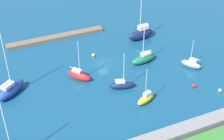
{
  "coord_description": "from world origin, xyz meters",
  "views": [
    {
      "loc": [
        25.41,
        63.54,
        45.35
      ],
      "look_at": [
        0.0,
        5.44,
        1.5
      ],
      "focal_mm": 53.17,
      "sensor_mm": 36.0,
      "label": 1
    }
  ],
  "objects_px": {
    "mooring_buoy_white": "(220,90)",
    "mooring_buoy_yellow": "(93,55)",
    "sailboat_navy_inner_mooring": "(122,85)",
    "sailboat_yellow_mid_basin": "(146,99)",
    "sailboat_gray_lone_south": "(191,64)",
    "pier_dock": "(56,37)",
    "sailboat_navy_along_channel": "(141,34)",
    "mooring_buoy_red": "(194,86)",
    "sailboat_blue_west_end": "(11,89)",
    "sailboat_green_far_north": "(144,58)",
    "sailboat_red_outer_mooring": "(79,75)"
  },
  "relations": [
    {
      "from": "sailboat_navy_inner_mooring",
      "to": "sailboat_red_outer_mooring",
      "type": "distance_m",
      "value": 10.42
    },
    {
      "from": "pier_dock",
      "to": "sailboat_navy_along_channel",
      "type": "relative_size",
      "value": 2.02
    },
    {
      "from": "sailboat_yellow_mid_basin",
      "to": "mooring_buoy_white",
      "type": "bearing_deg",
      "value": 149.3
    },
    {
      "from": "sailboat_red_outer_mooring",
      "to": "sailboat_navy_along_channel",
      "type": "xyz_separation_m",
      "value": [
        -21.86,
        -11.04,
        0.58
      ]
    },
    {
      "from": "sailboat_navy_inner_mooring",
      "to": "mooring_buoy_white",
      "type": "distance_m",
      "value": 21.51
    },
    {
      "from": "sailboat_navy_along_channel",
      "to": "mooring_buoy_white",
      "type": "xyz_separation_m",
      "value": [
        -4.97,
        27.83,
        -1.32
      ]
    },
    {
      "from": "sailboat_navy_along_channel",
      "to": "mooring_buoy_red",
      "type": "height_order",
      "value": "sailboat_navy_along_channel"
    },
    {
      "from": "sailboat_navy_inner_mooring",
      "to": "sailboat_gray_lone_south",
      "type": "distance_m",
      "value": 18.84
    },
    {
      "from": "sailboat_red_outer_mooring",
      "to": "sailboat_gray_lone_south",
      "type": "distance_m",
      "value": 27.2
    },
    {
      "from": "sailboat_navy_inner_mooring",
      "to": "sailboat_green_far_north",
      "type": "bearing_deg",
      "value": 54.01
    },
    {
      "from": "sailboat_navy_inner_mooring",
      "to": "sailboat_green_far_north",
      "type": "distance_m",
      "value": 11.93
    },
    {
      "from": "pier_dock",
      "to": "mooring_buoy_red",
      "type": "xyz_separation_m",
      "value": [
        -22.08,
        33.9,
        0.01
      ]
    },
    {
      "from": "sailboat_navy_inner_mooring",
      "to": "sailboat_yellow_mid_basin",
      "type": "relative_size",
      "value": 1.05
    },
    {
      "from": "sailboat_gray_lone_south",
      "to": "mooring_buoy_yellow",
      "type": "bearing_deg",
      "value": 20.26
    },
    {
      "from": "sailboat_yellow_mid_basin",
      "to": "mooring_buoy_yellow",
      "type": "bearing_deg",
      "value": -99.75
    },
    {
      "from": "sailboat_gray_lone_south",
      "to": "mooring_buoy_white",
      "type": "relative_size",
      "value": 9.84
    },
    {
      "from": "mooring_buoy_white",
      "to": "mooring_buoy_yellow",
      "type": "height_order",
      "value": "mooring_buoy_yellow"
    },
    {
      "from": "mooring_buoy_white",
      "to": "sailboat_green_far_north",
      "type": "bearing_deg",
      "value": -60.11
    },
    {
      "from": "sailboat_green_far_north",
      "to": "mooring_buoy_red",
      "type": "xyz_separation_m",
      "value": [
        -5.45,
        13.47,
        -0.74
      ]
    },
    {
      "from": "sailboat_gray_lone_south",
      "to": "mooring_buoy_red",
      "type": "relative_size",
      "value": 8.7
    },
    {
      "from": "sailboat_yellow_mid_basin",
      "to": "mooring_buoy_red",
      "type": "bearing_deg",
      "value": 161.82
    },
    {
      "from": "pier_dock",
      "to": "mooring_buoy_red",
      "type": "height_order",
      "value": "mooring_buoy_red"
    },
    {
      "from": "sailboat_blue_west_end",
      "to": "mooring_buoy_yellow",
      "type": "relative_size",
      "value": 16.91
    },
    {
      "from": "sailboat_gray_lone_south",
      "to": "mooring_buoy_yellow",
      "type": "xyz_separation_m",
      "value": [
        19.89,
        -14.12,
        -0.61
      ]
    },
    {
      "from": "pier_dock",
      "to": "sailboat_yellow_mid_basin",
      "type": "distance_m",
      "value": 35.52
    },
    {
      "from": "sailboat_green_far_north",
      "to": "sailboat_red_outer_mooring",
      "type": "bearing_deg",
      "value": -7.29
    },
    {
      "from": "sailboat_yellow_mid_basin",
      "to": "mooring_buoy_yellow",
      "type": "xyz_separation_m",
      "value": [
        3.59,
        -21.29,
        -0.58
      ]
    },
    {
      "from": "sailboat_gray_lone_south",
      "to": "sailboat_green_far_north",
      "type": "relative_size",
      "value": 0.71
    },
    {
      "from": "sailboat_green_far_north",
      "to": "sailboat_navy_along_channel",
      "type": "relative_size",
      "value": 0.78
    },
    {
      "from": "sailboat_gray_lone_south",
      "to": "mooring_buoy_white",
      "type": "height_order",
      "value": "sailboat_gray_lone_south"
    },
    {
      "from": "sailboat_blue_west_end",
      "to": "sailboat_navy_along_channel",
      "type": "relative_size",
      "value": 1.09
    },
    {
      "from": "pier_dock",
      "to": "sailboat_gray_lone_south",
      "type": "relative_size",
      "value": 3.63
    },
    {
      "from": "sailboat_blue_west_end",
      "to": "mooring_buoy_yellow",
      "type": "xyz_separation_m",
      "value": [
        -21.84,
        -7.24,
        -0.96
      ]
    },
    {
      "from": "sailboat_navy_along_channel",
      "to": "sailboat_yellow_mid_basin",
      "type": "bearing_deg",
      "value": 59.19
    },
    {
      "from": "pier_dock",
      "to": "mooring_buoy_white",
      "type": "bearing_deg",
      "value": 125.19
    },
    {
      "from": "sailboat_navy_inner_mooring",
      "to": "pier_dock",
      "type": "bearing_deg",
      "value": 120.48
    },
    {
      "from": "mooring_buoy_white",
      "to": "pier_dock",
      "type": "bearing_deg",
      "value": -54.81
    },
    {
      "from": "sailboat_navy_inner_mooring",
      "to": "sailboat_yellow_mid_basin",
      "type": "height_order",
      "value": "sailboat_navy_inner_mooring"
    },
    {
      "from": "sailboat_gray_lone_south",
      "to": "mooring_buoy_red",
      "type": "distance_m",
      "value": 8.01
    },
    {
      "from": "mooring_buoy_red",
      "to": "sailboat_gray_lone_south",
      "type": "bearing_deg",
      "value": -119.98
    },
    {
      "from": "sailboat_gray_lone_south",
      "to": "sailboat_green_far_north",
      "type": "height_order",
      "value": "sailboat_green_far_north"
    },
    {
      "from": "sailboat_gray_lone_south",
      "to": "sailboat_navy_along_channel",
      "type": "relative_size",
      "value": 0.55
    },
    {
      "from": "mooring_buoy_red",
      "to": "mooring_buoy_yellow",
      "type": "xyz_separation_m",
      "value": [
        15.89,
        -21.04,
        0.0
      ]
    },
    {
      "from": "sailboat_gray_lone_south",
      "to": "mooring_buoy_white",
      "type": "distance_m",
      "value": 10.55
    },
    {
      "from": "mooring_buoy_white",
      "to": "sailboat_blue_west_end",
      "type": "bearing_deg",
      "value": -22.46
    },
    {
      "from": "pier_dock",
      "to": "sailboat_blue_west_end",
      "type": "relative_size",
      "value": 1.85
    },
    {
      "from": "mooring_buoy_white",
      "to": "sailboat_red_outer_mooring",
      "type": "bearing_deg",
      "value": -32.04
    },
    {
      "from": "sailboat_blue_west_end",
      "to": "sailboat_red_outer_mooring",
      "type": "relative_size",
      "value": 1.47
    },
    {
      "from": "sailboat_navy_inner_mooring",
      "to": "mooring_buoy_red",
      "type": "distance_m",
      "value": 16.05
    },
    {
      "from": "sailboat_blue_west_end",
      "to": "mooring_buoy_white",
      "type": "distance_m",
      "value": 45.56
    }
  ]
}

